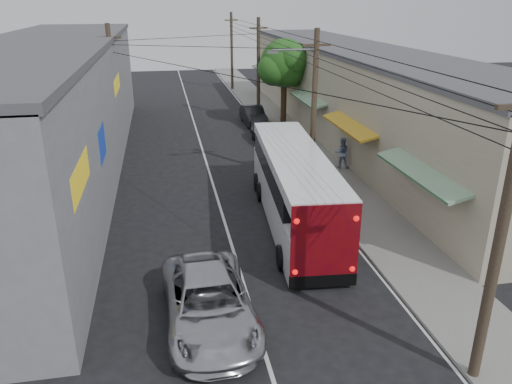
# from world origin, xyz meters

# --- Properties ---
(ground) EXTENTS (120.00, 120.00, 0.00)m
(ground) POSITION_xyz_m (0.00, 0.00, 0.00)
(ground) COLOR black
(ground) RESTS_ON ground
(sidewalk) EXTENTS (3.00, 80.00, 0.12)m
(sidewalk) POSITION_xyz_m (6.50, 20.00, 0.06)
(sidewalk) COLOR slate
(sidewalk) RESTS_ON ground
(building_right) EXTENTS (7.09, 40.00, 6.25)m
(building_right) POSITION_xyz_m (10.99, 22.00, 3.15)
(building_right) COLOR #B3A78E
(building_right) RESTS_ON ground
(building_left) EXTENTS (7.20, 36.00, 7.25)m
(building_left) POSITION_xyz_m (-8.50, 18.00, 3.65)
(building_left) COLOR gray
(building_left) RESTS_ON ground
(utility_poles) EXTENTS (11.80, 45.28, 8.00)m
(utility_poles) POSITION_xyz_m (3.13, 20.33, 4.13)
(utility_poles) COLOR #473828
(utility_poles) RESTS_ON ground
(street_tree) EXTENTS (4.40, 4.00, 6.60)m
(street_tree) POSITION_xyz_m (6.87, 26.02, 4.67)
(street_tree) COLOR #3F2B19
(street_tree) RESTS_ON ground
(coach_bus) EXTENTS (3.29, 11.43, 3.25)m
(coach_bus) POSITION_xyz_m (3.01, 8.36, 1.68)
(coach_bus) COLOR white
(coach_bus) RESTS_ON ground
(jeepney) EXTENTS (2.80, 5.72, 1.57)m
(jeepney) POSITION_xyz_m (-1.40, 1.57, 0.78)
(jeepney) COLOR silver
(jeepney) RESTS_ON ground
(parked_suv) EXTENTS (3.14, 6.24, 1.74)m
(parked_suv) POSITION_xyz_m (4.60, 13.00, 0.87)
(parked_suv) COLOR #94939B
(parked_suv) RESTS_ON ground
(parked_car_mid) EXTENTS (2.06, 4.41, 1.46)m
(parked_car_mid) POSITION_xyz_m (4.60, 21.12, 0.73)
(parked_car_mid) COLOR #28282E
(parked_car_mid) RESTS_ON ground
(parked_car_far) EXTENTS (1.65, 4.36, 1.42)m
(parked_car_far) POSITION_xyz_m (4.60, 27.00, 0.71)
(parked_car_far) COLOR black
(parked_car_far) RESTS_ON ground
(pedestrian_near) EXTENTS (0.56, 0.39, 1.45)m
(pedestrian_near) POSITION_xyz_m (5.40, 8.44, 0.85)
(pedestrian_near) COLOR #CF6D9A
(pedestrian_near) RESTS_ON sidewalk
(pedestrian_far) EXTENTS (1.02, 0.88, 1.79)m
(pedestrian_far) POSITION_xyz_m (7.60, 14.96, 1.02)
(pedestrian_far) COLOR #8899C5
(pedestrian_far) RESTS_ON sidewalk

